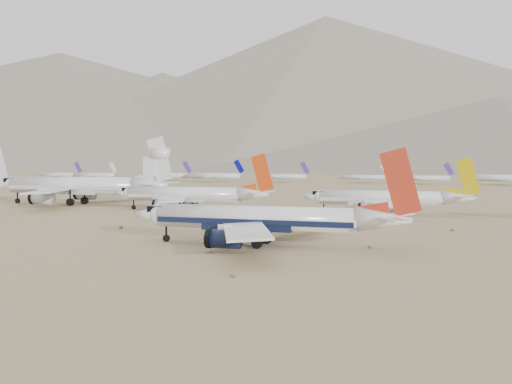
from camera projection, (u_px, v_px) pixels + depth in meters
ground at (229, 243)px, 100.81m from camera, size 7000.00×7000.00×0.00m
main_airliner at (266, 219)px, 97.13m from camera, size 47.54×46.44×16.78m
row2_gold_tail at (387, 199)px, 155.67m from camera, size 44.31×43.34×15.78m
row2_orange_tail at (190, 195)px, 167.33m from camera, size 47.51×46.48×16.95m
row2_white_trijet at (82, 185)px, 190.88m from camera, size 64.11×62.66×22.72m
distant_storage_row at (368, 177)px, 385.20m from camera, size 512.42×55.22×14.89m
mountain_range at (450, 101)px, 1638.70m from camera, size 7354.00×3024.00×470.00m
desert_scrub at (119, 278)px, 69.45m from camera, size 261.14×121.67×0.63m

